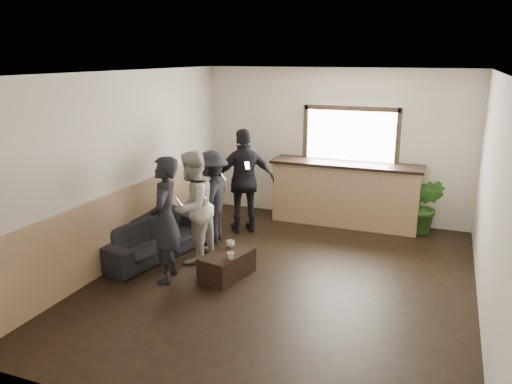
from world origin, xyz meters
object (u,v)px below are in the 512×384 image
at_px(bar_counter, 345,190).
at_px(potted_plant, 426,206).
at_px(cup_a, 230,244).
at_px(person_a, 165,220).
at_px(person_d, 245,181).
at_px(person_c, 212,197).
at_px(coffee_table, 227,265).
at_px(person_b, 192,207).
at_px(sofa, 155,237).
at_px(cup_b, 231,256).

height_order(bar_counter, potted_plant, bar_counter).
xyz_separation_m(cup_a, person_a, (-0.69, -0.60, 0.47)).
xyz_separation_m(cup_a, person_d, (-0.44, 1.61, 0.51)).
distance_m(person_c, person_d, 0.75).
bearing_deg(cup_a, person_d, 105.36).
bearing_deg(person_c, bar_counter, 125.12).
xyz_separation_m(person_a, person_c, (-0.06, 1.54, -0.10)).
distance_m(coffee_table, person_c, 1.54).
bearing_deg(potted_plant, person_a, -134.95).
bearing_deg(cup_a, person_b, 168.66).
distance_m(sofa, cup_b, 1.61).
relative_size(cup_b, person_c, 0.06).
bearing_deg(bar_counter, sofa, -133.91).
height_order(person_a, person_b, person_a).
relative_size(cup_a, potted_plant, 0.12).
xyz_separation_m(sofa, cup_b, (1.52, -0.52, 0.11)).
bearing_deg(person_d, bar_counter, 179.23).
distance_m(coffee_table, cup_a, 0.33).
distance_m(sofa, person_b, 0.86).
xyz_separation_m(bar_counter, sofa, (-2.45, -2.55, -0.35)).
relative_size(potted_plant, person_d, 0.55).
bearing_deg(potted_plant, coffee_table, -130.91).
xyz_separation_m(cup_b, potted_plant, (2.34, 3.02, 0.10)).
bearing_deg(potted_plant, person_c, -152.89).
relative_size(bar_counter, coffee_table, 3.38).
bearing_deg(person_c, cup_b, 27.01).
xyz_separation_m(cup_a, potted_plant, (2.53, 2.61, 0.10)).
relative_size(coffee_table, cup_a, 6.72).
relative_size(sofa, potted_plant, 1.99).
distance_m(cup_a, person_d, 1.75).
xyz_separation_m(potted_plant, person_d, (-2.97, -1.00, 0.41)).
xyz_separation_m(bar_counter, person_b, (-1.79, -2.52, 0.20)).
height_order(person_b, person_d, person_d).
distance_m(bar_counter, person_b, 3.10).
bearing_deg(person_b, person_a, 1.43).
xyz_separation_m(potted_plant, person_b, (-3.20, -2.48, 0.34)).
xyz_separation_m(potted_plant, person_c, (-3.27, -1.68, 0.27)).
distance_m(potted_plant, person_c, 3.69).
bearing_deg(sofa, person_a, -124.96).
height_order(sofa, person_c, person_c).
bearing_deg(bar_counter, person_b, -125.29).
bearing_deg(person_c, person_a, -5.44).
relative_size(bar_counter, cup_b, 27.26).
relative_size(person_a, person_c, 1.13).
xyz_separation_m(coffee_table, person_d, (-0.49, 1.85, 0.73)).
distance_m(potted_plant, person_a, 4.56).
bearing_deg(person_d, person_a, 48.94).
distance_m(person_b, person_d, 1.50).
height_order(potted_plant, person_d, person_d).
bearing_deg(bar_counter, cup_b, -106.88).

